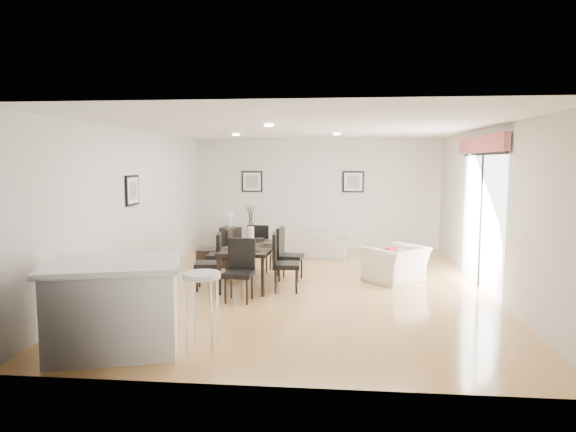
# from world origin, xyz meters

# --- Properties ---
(ground) EXTENTS (8.00, 8.00, 0.00)m
(ground) POSITION_xyz_m (0.00, 0.00, 0.00)
(ground) COLOR tan
(ground) RESTS_ON ground
(wall_back) EXTENTS (6.00, 0.04, 2.70)m
(wall_back) POSITION_xyz_m (0.00, 4.00, 1.35)
(wall_back) COLOR beige
(wall_back) RESTS_ON ground
(wall_front) EXTENTS (6.00, 0.04, 2.70)m
(wall_front) POSITION_xyz_m (0.00, -4.00, 1.35)
(wall_front) COLOR beige
(wall_front) RESTS_ON ground
(wall_left) EXTENTS (0.04, 8.00, 2.70)m
(wall_left) POSITION_xyz_m (-3.00, 0.00, 1.35)
(wall_left) COLOR beige
(wall_left) RESTS_ON ground
(wall_right) EXTENTS (0.04, 8.00, 2.70)m
(wall_right) POSITION_xyz_m (3.00, 0.00, 1.35)
(wall_right) COLOR beige
(wall_right) RESTS_ON ground
(ceiling) EXTENTS (6.00, 8.00, 0.02)m
(ceiling) POSITION_xyz_m (0.00, 0.00, 2.70)
(ceiling) COLOR white
(ceiling) RESTS_ON wall_back
(sofa) EXTENTS (2.18, 0.96, 0.62)m
(sofa) POSITION_xyz_m (-0.31, 2.83, 0.31)
(sofa) COLOR gray
(sofa) RESTS_ON ground
(armchair) EXTENTS (1.29, 1.29, 0.63)m
(armchair) POSITION_xyz_m (1.58, 0.50, 0.32)
(armchair) COLOR beige
(armchair) RESTS_ON ground
(dining_table) EXTENTS (0.88, 1.67, 0.68)m
(dining_table) POSITION_xyz_m (-0.97, 0.03, 0.61)
(dining_table) COLOR black
(dining_table) RESTS_ON ground
(dining_chair_wnear) EXTENTS (0.48, 0.48, 0.95)m
(dining_chair_wnear) POSITION_xyz_m (-1.54, -0.37, 0.53)
(dining_chair_wnear) COLOR black
(dining_chair_wnear) RESTS_ON ground
(dining_chair_wfar) EXTENTS (0.42, 0.42, 0.94)m
(dining_chair_wfar) POSITION_xyz_m (-1.54, 0.44, 0.52)
(dining_chair_wfar) COLOR black
(dining_chair_wfar) RESTS_ON ground
(dining_chair_enear) EXTENTS (0.48, 0.48, 0.97)m
(dining_chair_enear) POSITION_xyz_m (-0.39, -0.39, 0.54)
(dining_chair_enear) COLOR black
(dining_chair_enear) RESTS_ON ground
(dining_chair_efar) EXTENTS (0.48, 0.48, 0.96)m
(dining_chair_efar) POSITION_xyz_m (-0.39, 0.45, 0.53)
(dining_chair_efar) COLOR black
(dining_chair_efar) RESTS_ON ground
(dining_chair_head) EXTENTS (0.46, 0.46, 0.96)m
(dining_chair_head) POSITION_xyz_m (-0.96, -0.98, 0.53)
(dining_chair_head) COLOR black
(dining_chair_head) RESTS_ON ground
(dining_chair_foot) EXTENTS (0.46, 0.46, 0.93)m
(dining_chair_foot) POSITION_xyz_m (-0.97, 1.04, 0.52)
(dining_chair_foot) COLOR black
(dining_chair_foot) RESTS_ON ground
(vase) EXTENTS (0.86, 1.35, 0.71)m
(vase) POSITION_xyz_m (-0.97, 0.03, 0.95)
(vase) COLOR white
(vase) RESTS_ON dining_table
(coffee_table) EXTENTS (0.90, 0.56, 0.36)m
(coffee_table) POSITION_xyz_m (-1.86, 1.56, 0.18)
(coffee_table) COLOR black
(coffee_table) RESTS_ON ground
(side_table) EXTENTS (0.52, 0.52, 0.54)m
(side_table) POSITION_xyz_m (-2.09, 3.64, 0.27)
(side_table) COLOR black
(side_table) RESTS_ON ground
(table_lamp) EXTENTS (0.19, 0.19, 0.37)m
(table_lamp) POSITION_xyz_m (-2.09, 3.64, 0.77)
(table_lamp) COLOR white
(table_lamp) RESTS_ON side_table
(cushion) EXTENTS (0.23, 0.26, 0.27)m
(cushion) POSITION_xyz_m (1.49, 0.41, 0.50)
(cushion) COLOR #AA1618
(cushion) RESTS_ON armchair
(kitchen_island) EXTENTS (1.72, 1.49, 1.02)m
(kitchen_island) POSITION_xyz_m (-1.97, -3.23, 0.52)
(kitchen_island) COLOR silver
(kitchen_island) RESTS_ON ground
(bar_stool) EXTENTS (0.42, 0.42, 0.92)m
(bar_stool) POSITION_xyz_m (-0.96, -3.23, 0.79)
(bar_stool) COLOR silver
(bar_stool) RESTS_ON ground
(framed_print_back_left) EXTENTS (0.52, 0.04, 0.52)m
(framed_print_back_left) POSITION_xyz_m (-1.60, 3.97, 1.65)
(framed_print_back_left) COLOR black
(framed_print_back_left) RESTS_ON wall_back
(framed_print_back_right) EXTENTS (0.52, 0.04, 0.52)m
(framed_print_back_right) POSITION_xyz_m (0.90, 3.97, 1.65)
(framed_print_back_right) COLOR black
(framed_print_back_right) RESTS_ON wall_back
(framed_print_left_wall) EXTENTS (0.04, 0.52, 0.52)m
(framed_print_left_wall) POSITION_xyz_m (-2.97, -0.20, 1.65)
(framed_print_left_wall) COLOR black
(framed_print_left_wall) RESTS_ON wall_left
(sliding_door) EXTENTS (0.12, 2.70, 2.57)m
(sliding_door) POSITION_xyz_m (2.96, 0.30, 1.66)
(sliding_door) COLOR white
(sliding_door) RESTS_ON wall_right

